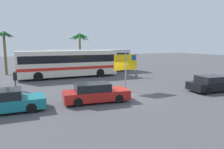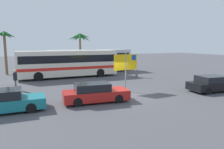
{
  "view_description": "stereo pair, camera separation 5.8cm",
  "coord_description": "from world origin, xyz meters",
  "views": [
    {
      "loc": [
        -6.92,
        -13.94,
        3.96
      ],
      "look_at": [
        0.31,
        2.55,
        1.3
      ],
      "focal_mm": 33.18,
      "sensor_mm": 36.0,
      "label": 1
    },
    {
      "loc": [
        -6.87,
        -13.97,
        3.96
      ],
      "look_at": [
        0.31,
        2.55,
        1.3
      ],
      "focal_mm": 33.18,
      "sensor_mm": 36.0,
      "label": 2
    }
  ],
  "objects": [
    {
      "name": "ground",
      "position": [
        0.0,
        0.0,
        0.0
      ],
      "size": [
        120.0,
        120.0,
        0.0
      ],
      "primitive_type": "plane",
      "color": "#4C4C51"
    },
    {
      "name": "bus_front_coach",
      "position": [
        -1.82,
        10.54,
        1.78
      ],
      "size": [
        11.47,
        2.58,
        3.17
      ],
      "color": "silver",
      "rests_on": "ground"
    },
    {
      "name": "bus_rear_coach",
      "position": [
        1.97,
        14.02,
        1.78
      ],
      "size": [
        11.47,
        2.58,
        3.17
      ],
      "color": "silver",
      "rests_on": "ground"
    },
    {
      "name": "ferry_sign",
      "position": [
        1.1,
        1.38,
        2.33
      ],
      "size": [
        2.2,
        0.25,
        3.2
      ],
      "rotation": [
        0.0,
        0.0,
        0.08
      ],
      "color": "gray",
      "rests_on": "ground"
    },
    {
      "name": "car_red",
      "position": [
        -2.41,
        -0.78,
        0.64
      ],
      "size": [
        4.6,
        2.13,
        1.32
      ],
      "rotation": [
        0.0,
        0.0,
        -0.1
      ],
      "color": "red",
      "rests_on": "ground"
    },
    {
      "name": "car_teal",
      "position": [
        -7.99,
        -0.68,
        0.64
      ],
      "size": [
        4.46,
        1.87,
        1.32
      ],
      "rotation": [
        0.0,
        0.0,
        -0.02
      ],
      "color": "#19757F",
      "rests_on": "ground"
    },
    {
      "name": "car_black",
      "position": [
        7.8,
        -1.63,
        0.64
      ],
      "size": [
        4.41,
        2.2,
        1.32
      ],
      "rotation": [
        0.0,
        0.0,
        -0.09
      ],
      "color": "black",
      "rests_on": "ground"
    },
    {
      "name": "pedestrian_crossing_lot",
      "position": [
        -7.52,
        5.47,
        1.05
      ],
      "size": [
        0.32,
        0.32,
        1.78
      ],
      "rotation": [
        0.0,
        0.0,
        3.19
      ],
      "color": "#4C4C51",
      "rests_on": "ground"
    },
    {
      "name": "pedestrian_near_sign",
      "position": [
        5.7,
        7.5,
        1.04
      ],
      "size": [
        0.32,
        0.32,
        1.76
      ],
      "rotation": [
        0.0,
        0.0,
        4.78
      ],
      "color": "#706656",
      "rests_on": "ground"
    },
    {
      "name": "palm_tree_seaside",
      "position": [
        -8.79,
        16.0,
        4.57
      ],
      "size": [
        2.77,
        2.83,
        5.58
      ],
      "color": "brown",
      "rests_on": "ground"
    },
    {
      "name": "palm_tree_inland",
      "position": [
        1.09,
        16.09,
        4.49
      ],
      "size": [
        3.43,
        3.37,
        5.52
      ],
      "color": "brown",
      "rests_on": "ground"
    }
  ]
}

